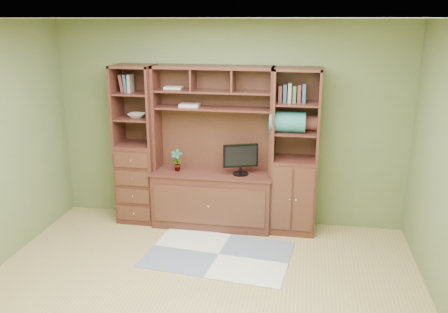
% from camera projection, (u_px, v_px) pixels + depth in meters
% --- Properties ---
extents(room, '(4.60, 4.10, 2.64)m').
position_uv_depth(room, '(191.00, 172.00, 4.17)').
color(room, tan).
rests_on(room, ground).
extents(center_hutch, '(1.54, 0.53, 2.05)m').
position_uv_depth(center_hutch, '(212.00, 150.00, 5.91)').
color(center_hutch, '#451F18').
rests_on(center_hutch, ground).
extents(left_tower, '(0.50, 0.45, 2.05)m').
position_uv_depth(left_tower, '(137.00, 145.00, 6.12)').
color(left_tower, '#451F18').
rests_on(left_tower, ground).
extents(right_tower, '(0.55, 0.45, 2.05)m').
position_uv_depth(right_tower, '(295.00, 152.00, 5.78)').
color(right_tower, '#451F18').
rests_on(right_tower, ground).
extents(rug, '(1.71, 1.24, 0.01)m').
position_uv_depth(rug, '(219.00, 254.00, 5.41)').
color(rug, '#A3A8A9').
rests_on(rug, ground).
extents(monitor, '(0.48, 0.33, 0.54)m').
position_uv_depth(monitor, '(241.00, 154.00, 5.83)').
color(monitor, black).
rests_on(monitor, center_hutch).
extents(orchid, '(0.15, 0.10, 0.28)m').
position_uv_depth(orchid, '(177.00, 160.00, 6.00)').
color(orchid, '#965132').
rests_on(orchid, center_hutch).
extents(magazines, '(0.24, 0.18, 0.04)m').
position_uv_depth(magazines, '(190.00, 105.00, 5.90)').
color(magazines, '#AFA595').
rests_on(magazines, center_hutch).
extents(bowl, '(0.22, 0.22, 0.05)m').
position_uv_depth(bowl, '(137.00, 115.00, 6.00)').
color(bowl, beige).
rests_on(bowl, left_tower).
extents(blanket_teal, '(0.42, 0.25, 0.25)m').
position_uv_depth(blanket_teal, '(288.00, 122.00, 5.64)').
color(blanket_teal, '#2A706C').
rests_on(blanket_teal, right_tower).
extents(blanket_red, '(0.34, 0.19, 0.19)m').
position_uv_depth(blanket_red, '(303.00, 123.00, 5.74)').
color(blanket_red, brown).
rests_on(blanket_red, right_tower).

